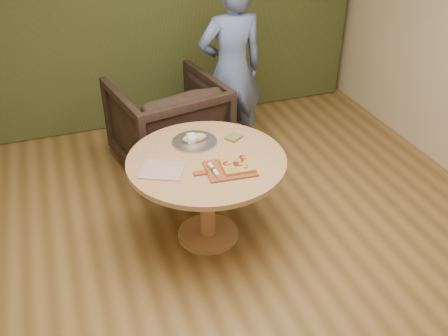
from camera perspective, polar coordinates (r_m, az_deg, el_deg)
name	(u,v)px	position (r m, az deg, el deg)	size (l,w,h in m)	color
room_shell	(248,118)	(2.88, 2.80, 5.68)	(5.04, 6.04, 2.84)	olive
pedestal_table	(207,174)	(3.81, -1.98, -0.68)	(1.20, 1.20, 0.75)	tan
pizza_paddle	(229,169)	(3.59, 0.53, -0.12)	(0.46, 0.31, 0.01)	#994927
flatbread_pizza	(237,165)	(3.60, 1.50, 0.36)	(0.24, 0.24, 0.04)	tan
cutlery_roll	(214,170)	(3.55, -1.18, -0.19)	(0.04, 0.20, 0.03)	white
newspaper	(162,170)	(3.61, -7.08, -0.24)	(0.30, 0.25, 0.01)	silver
serving_tray	(195,142)	(3.94, -3.38, 3.01)	(0.36, 0.36, 0.02)	silver
bread_roll	(193,138)	(3.92, -3.52, 3.45)	(0.19, 0.09, 0.09)	#D0B57F
green_packet	(234,137)	(3.99, 1.11, 3.52)	(0.12, 0.10, 0.02)	#54602B
armchair	(168,120)	(4.87, -6.45, 5.51)	(0.96, 0.90, 0.99)	black
person_standing	(231,70)	(4.90, 0.86, 11.15)	(0.66, 0.43, 1.80)	#52669B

